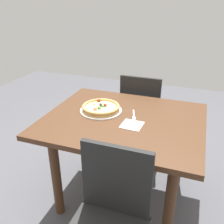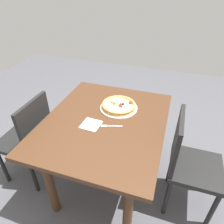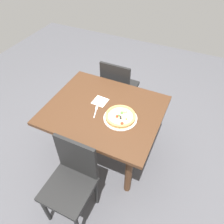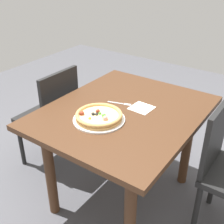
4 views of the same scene
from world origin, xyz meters
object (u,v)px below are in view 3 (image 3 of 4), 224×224
object	(u,v)px
chair_far	(118,87)
pizza	(120,116)
chair_near	(72,180)
plate	(120,118)
fork	(96,111)
dining_table	(104,117)
napkin	(100,101)

from	to	relation	value
chair_far	pizza	world-z (taller)	chair_far
chair_near	plate	distance (m)	0.70
chair_far	fork	world-z (taller)	chair_far
dining_table	napkin	distance (m)	0.17
plate	pizza	size ratio (longest dim) A/B	1.11
chair_far	fork	distance (m)	0.79
plate	napkin	xyz separation A→B (m)	(-0.28, 0.14, -0.00)
pizza	fork	distance (m)	0.26
chair_far	fork	size ratio (longest dim) A/B	5.46
chair_far	fork	xyz separation A→B (m)	(0.08, -0.74, 0.26)
dining_table	chair_far	bearing A→B (deg)	101.33
plate	fork	size ratio (longest dim) A/B	1.96
chair_far	napkin	bearing A→B (deg)	-84.90
dining_table	pizza	size ratio (longest dim) A/B	3.92
pizza	napkin	xyz separation A→B (m)	(-0.28, 0.14, -0.03)
chair_near	plate	bearing A→B (deg)	-105.79
dining_table	plate	bearing A→B (deg)	-15.19
pizza	chair_near	bearing A→B (deg)	-106.13
chair_near	napkin	size ratio (longest dim) A/B	6.34
chair_far	pizza	size ratio (longest dim) A/B	3.08
chair_far	napkin	size ratio (longest dim) A/B	6.34
chair_near	chair_far	distance (m)	1.37
pizza	plate	bearing A→B (deg)	156.53
plate	chair_near	bearing A→B (deg)	-106.09
dining_table	chair_near	bearing A→B (deg)	-88.47
dining_table	napkin	xyz separation A→B (m)	(-0.08, 0.08, 0.12)
dining_table	pizza	world-z (taller)	pizza
fork	napkin	xyz separation A→B (m)	(-0.03, 0.14, -0.00)
fork	napkin	distance (m)	0.15
pizza	fork	xyz separation A→B (m)	(-0.26, -0.01, -0.03)
pizza	napkin	bearing A→B (deg)	154.46
chair_near	chair_far	xyz separation A→B (m)	(-0.15, 1.36, 0.00)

